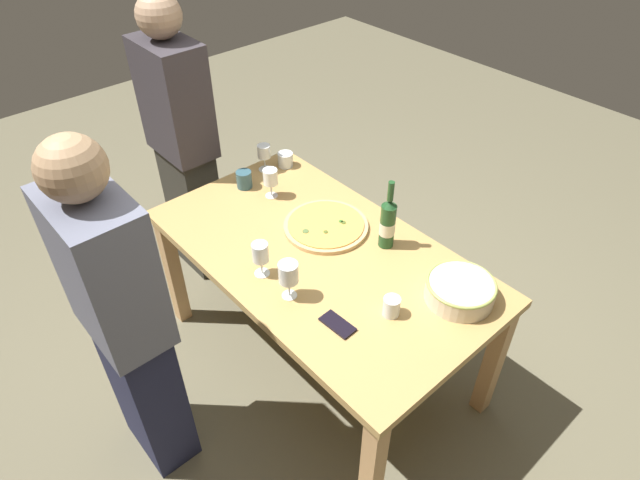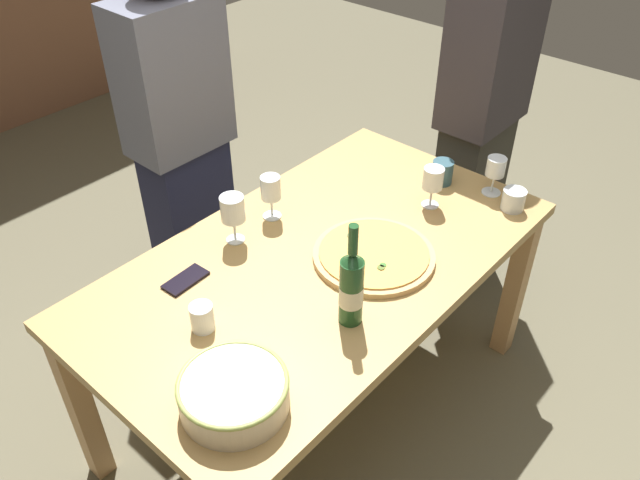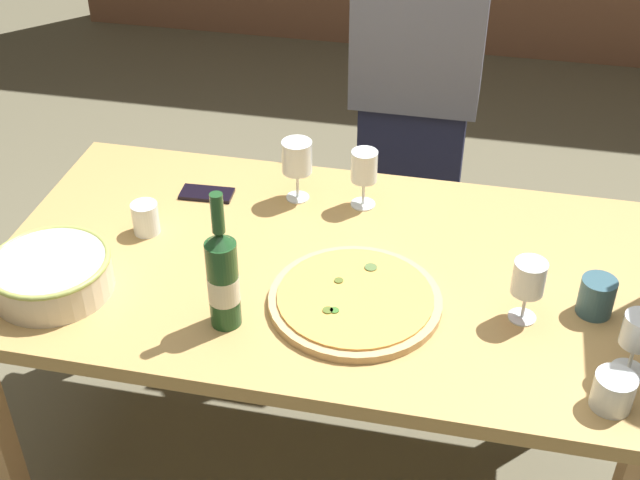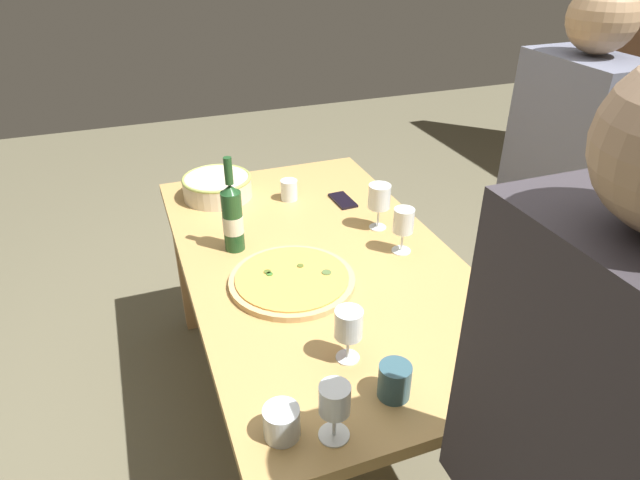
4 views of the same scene
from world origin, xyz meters
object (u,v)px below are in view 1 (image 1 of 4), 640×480
object	(u,v)px
wine_glass_far_left	(264,152)
wine_glass_near_pizza	(288,274)
serving_bowl	(460,290)
cell_phone	(338,324)
dining_table	(320,267)
cup_amber	(285,160)
person_guest_left	(125,323)
pizza	(326,226)
cup_ceramic	(391,306)
wine_glass_far_right	(270,178)
cup_spare	(244,179)
wine_glass_by_bottle	(260,253)
wine_bottle	(388,223)
person_host	(183,146)

from	to	relation	value
wine_glass_far_left	wine_glass_near_pizza	bearing A→B (deg)	148.75
serving_bowl	cell_phone	distance (m)	0.52
dining_table	cell_phone	bearing A→B (deg)	147.40
cup_amber	wine_glass_near_pizza	bearing A→B (deg)	142.14
serving_bowl	person_guest_left	world-z (taller)	person_guest_left
pizza	cup_ceramic	size ratio (longest dim) A/B	4.77
wine_glass_near_pizza	cell_phone	bearing A→B (deg)	-171.06
person_guest_left	cup_amber	bearing A→B (deg)	32.59
wine_glass_near_pizza	person_guest_left	distance (m)	0.64
wine_glass_far_left	cup_ceramic	distance (m)	1.21
wine_glass_far_right	cup_amber	size ratio (longest dim) A/B	1.86
wine_glass_far_right	person_guest_left	bearing A→B (deg)	110.52
dining_table	person_guest_left	size ratio (longest dim) A/B	1.00
dining_table	cup_spare	bearing A→B (deg)	-4.36
serving_bowl	person_guest_left	bearing A→B (deg)	56.79
wine_glass_by_bottle	cup_amber	distance (m)	0.87
pizza	wine_glass_far_left	xyz separation A→B (m)	(0.60, -0.09, 0.09)
wine_glass_by_bottle	cell_phone	world-z (taller)	wine_glass_by_bottle
wine_glass_far_right	cell_phone	world-z (taller)	wine_glass_far_right
wine_glass_by_bottle	wine_glass_near_pizza	bearing A→B (deg)	-178.62
dining_table	serving_bowl	size ratio (longest dim) A/B	5.66
cell_phone	pizza	bearing A→B (deg)	-130.52
wine_glass_near_pizza	wine_glass_far_right	size ratio (longest dim) A/B	1.12
cup_amber	cup_ceramic	bearing A→B (deg)	161.63
dining_table	wine_glass_near_pizza	size ratio (longest dim) A/B	9.17
pizza	cup_amber	bearing A→B (deg)	-20.03
serving_bowl	wine_bottle	xyz separation A→B (m)	(0.43, -0.03, 0.08)
wine_glass_far_left	cup_amber	distance (m)	0.14
pizza	cup_ceramic	bearing A→B (deg)	163.26
cup_ceramic	wine_glass_far_left	bearing A→B (deg)	-12.83
serving_bowl	wine_glass_far_left	size ratio (longest dim) A/B	1.89
cup_spare	cup_ceramic	bearing A→B (deg)	175.52
cell_phone	serving_bowl	bearing A→B (deg)	151.93
wine_glass_near_pizza	person_host	distance (m)	1.23
dining_table	cup_amber	bearing A→B (deg)	-26.88
wine_glass_far_right	person_host	world-z (taller)	person_host
person_guest_left	pizza	bearing A→B (deg)	7.50
dining_table	wine_glass_far_right	xyz separation A→B (m)	(0.49, -0.10, 0.20)
serving_bowl	person_guest_left	distance (m)	1.31
pizza	serving_bowl	size ratio (longest dim) A/B	1.42
wine_glass_by_bottle	wine_glass_far_left	xyz separation A→B (m)	(0.65, -0.51, -0.01)
wine_glass_near_pizza	person_guest_left	xyz separation A→B (m)	(0.25, 0.59, -0.06)
cup_spare	person_guest_left	size ratio (longest dim) A/B	0.06
dining_table	cup_ceramic	world-z (taller)	cup_ceramic
dining_table	person_host	xyz separation A→B (m)	(1.09, 0.04, 0.18)
cup_amber	serving_bowl	bearing A→B (deg)	175.17
dining_table	wine_bottle	world-z (taller)	wine_bottle
serving_bowl	person_host	distance (m)	1.70
wine_glass_by_bottle	wine_glass_far_right	bearing A→B (deg)	-41.65
dining_table	pizza	world-z (taller)	pizza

